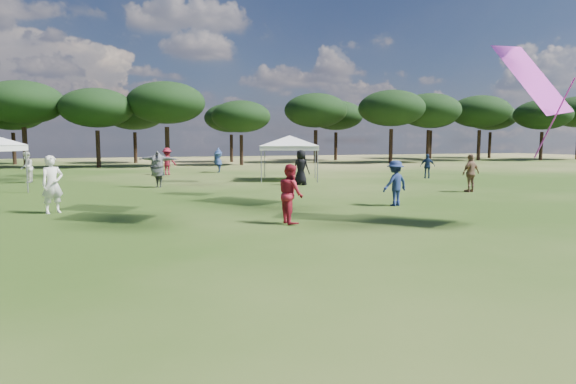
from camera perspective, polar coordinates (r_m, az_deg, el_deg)
name	(u,v)px	position (r m, az deg, el deg)	size (l,w,h in m)	color
tree_line	(153,108)	(48.05, -15.65, 9.57)	(108.78, 17.63, 7.77)	black
tent_right	(290,138)	(28.53, 0.20, 6.47)	(6.32, 6.32, 2.94)	gray
festival_crowd	(163,169)	(25.53, -14.60, 2.65)	(30.44, 24.07, 1.88)	#4D4E52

